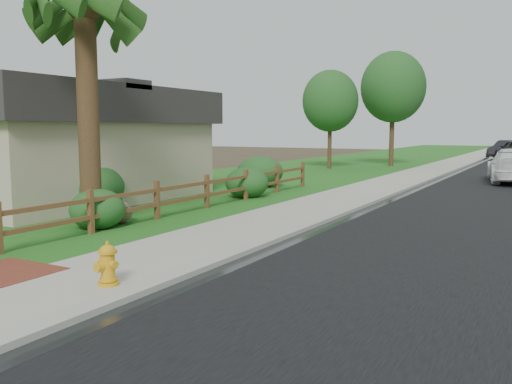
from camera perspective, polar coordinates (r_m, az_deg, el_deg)
The scene contains 18 objects.
ground at distance 8.91m, azimuth -13.75°, elevation -9.84°, with size 120.00×120.00×0.00m, color #3D3021.
curb at distance 41.66m, azimuth 21.63°, elevation 2.83°, with size 0.40×90.00×0.12m, color gray.
wet_gutter at distance 41.61m, azimuth 22.11°, elevation 2.75°, with size 0.50×90.00×0.00m, color black.
sidewalk at distance 41.85m, azimuth 19.86°, elevation 2.90°, with size 2.20×90.00×0.10m, color #A3A08E.
grass_strip at distance 42.20m, azimuth 17.32°, elevation 2.99°, with size 1.60×90.00×0.06m, color #235017.
lawn_near at distance 43.56m, azimuth 10.60°, elevation 3.27°, with size 9.00×90.00×0.04m, color #235017.
ranch_fence at distance 15.89m, azimuth -7.62°, elevation -0.21°, with size 0.12×16.92×1.10m.
palm_tree at distance 14.39m, azimuth -17.63°, elevation 18.47°, with size 3.60×3.60×6.60m.
house at distance 21.44m, azimuth -22.80°, elevation 5.01°, with size 10.60×9.60×4.05m.
fire_hydrant at distance 8.71m, azimuth -15.36°, elevation -7.42°, with size 0.46×0.37×0.69m.
dark_car_far at distance 49.38m, azimuth 25.00°, elevation 4.06°, with size 1.65×4.73×1.56m, color black.
boulder at distance 14.74m, azimuth -14.64°, elevation -2.02°, with size 1.01×0.75×0.67m, color brown.
shrub_a at distance 14.03m, azimuth -16.35°, elevation -1.76°, with size 1.37×1.37×1.03m, color #1C4F20.
shrub_b at distance 17.18m, azimuth -17.08°, elevation 0.42°, with size 2.07×2.07×1.45m, color #1C4F20.
shrub_c at distance 19.53m, azimuth -0.97°, elevation 0.96°, with size 1.56×1.56×1.13m, color #1C4F20.
shrub_d at distance 23.12m, azimuth 0.42°, elevation 2.13°, with size 1.98×1.98×1.35m, color #1C4F20.
tree_near_left at distance 34.16m, azimuth 7.83°, elevation 9.46°, with size 3.45×3.45×6.12m.
tree_mid_left at distance 37.42m, azimuth 14.24°, elevation 10.64°, with size 4.24×4.24×7.58m.
Camera 1 is at (5.87, -6.22, 2.50)m, focal length 38.00 mm.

